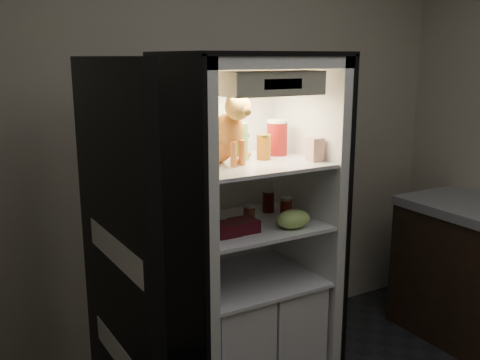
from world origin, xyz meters
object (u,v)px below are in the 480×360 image
object	(u,v)px
cream_carton	(315,150)
soda_can_b	(286,208)
pepper_jar	(277,138)
soda_can_c	(285,209)
mayo_tub	(241,145)
soda_can_a	(268,201)
condiment_jar	(249,213)
parmesan_shaker	(241,142)
berry_box_left	(226,229)
tabby_cat	(222,135)
grape_bag	(293,219)
berry_box_right	(244,225)
refrigerator	(245,244)
salsa_jar	(264,147)

from	to	relation	value
cream_carton	soda_can_b	bearing A→B (deg)	119.90
pepper_jar	soda_can_c	world-z (taller)	pepper_jar
mayo_tub	soda_can_a	distance (m)	0.39
soda_can_c	soda_can_b	bearing A→B (deg)	23.39
soda_can_c	condiment_jar	xyz separation A→B (m)	(-0.21, 0.06, -0.01)
parmesan_shaker	berry_box_left	size ratio (longest dim) A/B	1.59
pepper_jar	berry_box_left	world-z (taller)	pepper_jar
tabby_cat	soda_can_a	size ratio (longest dim) A/B	3.18
grape_bag	soda_can_c	bearing A→B (deg)	68.71
mayo_tub	cream_carton	distance (m)	0.43
berry_box_left	mayo_tub	bearing A→B (deg)	47.50
tabby_cat	soda_can_c	xyz separation A→B (m)	(0.37, -0.06, -0.45)
pepper_jar	berry_box_right	size ratio (longest dim) A/B	1.53
soda_can_a	mayo_tub	bearing A→B (deg)	173.02
refrigerator	cream_carton	world-z (taller)	refrigerator
tabby_cat	pepper_jar	xyz separation A→B (m)	(0.39, 0.06, -0.05)
cream_carton	soda_can_a	distance (m)	0.47
parmesan_shaker	soda_can_c	bearing A→B (deg)	-19.64
pepper_jar	berry_box_left	bearing A→B (deg)	-155.11
condiment_jar	grape_bag	size ratio (longest dim) A/B	0.47
mayo_tub	soda_can_b	distance (m)	0.45
soda_can_a	berry_box_right	world-z (taller)	soda_can_a
pepper_jar	salsa_jar	bearing A→B (deg)	-150.84
salsa_jar	soda_can_c	distance (m)	0.39
condiment_jar	grape_bag	xyz separation A→B (m)	(0.14, -0.22, 0.00)
salsa_jar	cream_carton	bearing A→B (deg)	-39.35
pepper_jar	mayo_tub	bearing A→B (deg)	164.22
parmesan_shaker	mayo_tub	size ratio (longest dim) A/B	1.58
parmesan_shaker	berry_box_left	bearing A→B (deg)	-137.32
parmesan_shaker	berry_box_right	size ratio (longest dim) A/B	1.55
cream_carton	grape_bag	world-z (taller)	cream_carton
soda_can_c	berry_box_right	bearing A→B (deg)	-165.70
soda_can_b	berry_box_left	world-z (taller)	soda_can_b
soda_can_b	grape_bag	xyz separation A→B (m)	(-0.07, -0.17, -0.01)
soda_can_b	condiment_jar	bearing A→B (deg)	165.96
soda_can_a	salsa_jar	bearing A→B (deg)	-134.10
tabby_cat	condiment_jar	world-z (taller)	tabby_cat
condiment_jar	cream_carton	bearing A→B (deg)	-33.24
grape_bag	refrigerator	bearing A→B (deg)	120.75
tabby_cat	soda_can_b	distance (m)	0.59
soda_can_b	berry_box_right	distance (m)	0.35
pepper_jar	cream_carton	world-z (taller)	pepper_jar
salsa_jar	berry_box_right	size ratio (longest dim) A/B	1.06
soda_can_c	grape_bag	bearing A→B (deg)	-111.29
grape_bag	condiment_jar	bearing A→B (deg)	122.47
refrigerator	soda_can_b	size ratio (longest dim) A/B	15.63
berry_box_right	condiment_jar	bearing A→B (deg)	49.95
soda_can_b	berry_box_right	bearing A→B (deg)	-165.42
soda_can_a	grape_bag	distance (m)	0.33
refrigerator	mayo_tub	distance (m)	0.57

